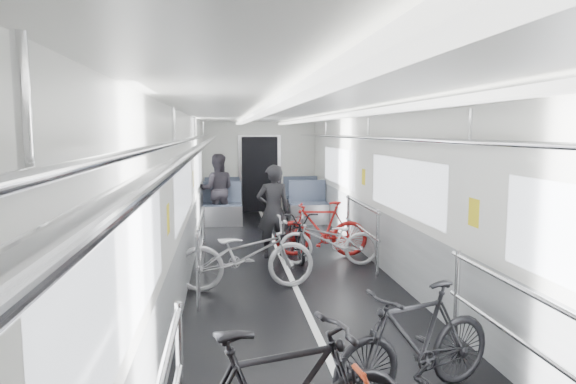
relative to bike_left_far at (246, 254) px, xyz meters
name	(u,v)px	position (x,y,z in m)	size (l,w,h in m)	color
car_shell	(282,192)	(0.68, 1.66, 0.64)	(3.02, 14.01, 2.41)	black
bike_left_far	(246,254)	(0.00, 0.00, 0.00)	(0.65, 1.86, 0.98)	#9F9FA3
bike_right_near	(416,341)	(1.23, -3.04, -0.02)	(0.44, 1.56, 0.94)	black
bike_right_mid	(329,240)	(1.37, 1.11, -0.07)	(0.55, 1.58, 0.83)	#AAABAF
bike_right_far	(321,229)	(1.36, 1.71, -0.01)	(0.45, 1.59, 0.96)	maroon
bike_aisle	(297,234)	(0.94, 1.66, -0.07)	(0.55, 1.58, 0.83)	black
person_standing	(273,211)	(0.54, 1.76, 0.31)	(0.58, 0.38, 1.59)	black
person_seated	(217,190)	(-0.43, 4.95, 0.33)	(0.80, 0.62, 1.64)	#29252C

